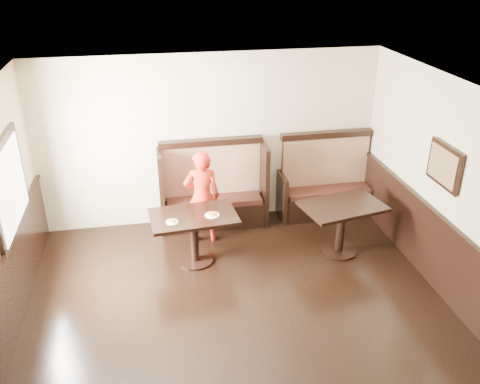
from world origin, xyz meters
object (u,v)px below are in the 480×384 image
object	(u,v)px
table_neighbor	(342,217)
child	(202,197)
booth_neighbor	(326,188)
booth_main	(213,195)
table_main	(194,226)

from	to	relation	value
table_neighbor	child	size ratio (longest dim) A/B	0.85
booth_neighbor	table_neighbor	size ratio (longest dim) A/B	1.28
table_neighbor	child	bearing A→B (deg)	148.20
booth_neighbor	child	xyz separation A→B (m)	(-2.19, -0.53, 0.28)
booth_main	table_main	xyz separation A→B (m)	(-0.43, -1.11, 0.07)
booth_main	table_neighbor	size ratio (longest dim) A/B	1.35
child	table_neighbor	bearing A→B (deg)	162.79
booth_main	child	size ratio (longest dim) A/B	1.15
child	booth_main	bearing A→B (deg)	-111.59
booth_main	booth_neighbor	xyz separation A→B (m)	(1.95, -0.00, -0.05)
table_neighbor	child	xyz separation A→B (m)	(-1.99, 0.73, 0.15)
booth_neighbor	child	size ratio (longest dim) A/B	1.09
booth_main	booth_neighbor	bearing A→B (deg)	-0.05
child	booth_neighbor	bearing A→B (deg)	-163.57
booth_neighbor	table_main	world-z (taller)	booth_neighbor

